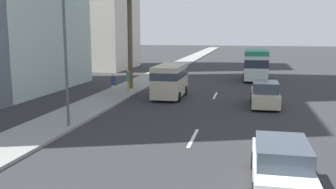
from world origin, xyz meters
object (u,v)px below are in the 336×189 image
at_px(pedestrian_near_lamp, 113,84).
at_px(street_lamp, 67,41).
at_px(pedestrian_mid_block, 128,79).
at_px(car_second, 265,95).
at_px(minibus_fourth, 256,64).
at_px(van_lead, 170,79).
at_px(car_third, 281,165).

bearing_deg(pedestrian_near_lamp, street_lamp, 7.20).
bearing_deg(pedestrian_mid_block, street_lamp, -23.10).
xyz_separation_m(car_second, pedestrian_near_lamp, (1.62, 11.35, 0.21)).
relative_size(minibus_fourth, street_lamp, 0.91).
distance_m(car_second, street_lamp, 13.53).
bearing_deg(street_lamp, van_lead, -17.51).
bearing_deg(pedestrian_near_lamp, car_second, 82.04).
distance_m(car_third, minibus_fourth, 27.98).
xyz_separation_m(pedestrian_near_lamp, street_lamp, (-9.76, -1.20, 3.50)).
bearing_deg(van_lead, minibus_fourth, 151.77).
distance_m(minibus_fourth, street_lamp, 24.58).
bearing_deg(van_lead, car_second, 73.59).
bearing_deg(car_second, van_lead, 73.59).
bearing_deg(pedestrian_mid_block, car_third, 6.40).
bearing_deg(car_third, pedestrian_mid_block, 32.07).
distance_m(car_third, pedestrian_near_lamp, 19.07).
bearing_deg(van_lead, street_lamp, -17.51).
bearing_deg(minibus_fourth, pedestrian_near_lamp, 139.02).
bearing_deg(van_lead, pedestrian_near_lamp, -84.55).
relative_size(car_second, minibus_fourth, 0.68).
height_order(car_second, minibus_fourth, minibus_fourth).
bearing_deg(car_third, pedestrian_near_lamp, 36.40).
height_order(van_lead, street_lamp, street_lamp).
distance_m(pedestrian_near_lamp, pedestrian_mid_block, 1.76).
bearing_deg(pedestrian_mid_block, van_lead, 46.63).
height_order(pedestrian_near_lamp, pedestrian_mid_block, pedestrian_mid_block).
bearing_deg(street_lamp, car_third, -118.91).
bearing_deg(street_lamp, car_second, -51.28).
distance_m(pedestrian_near_lamp, street_lamp, 10.44).
relative_size(car_third, pedestrian_mid_block, 2.61).
distance_m(car_third, street_lamp, 12.15).
height_order(car_third, pedestrian_near_lamp, pedestrian_near_lamp).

